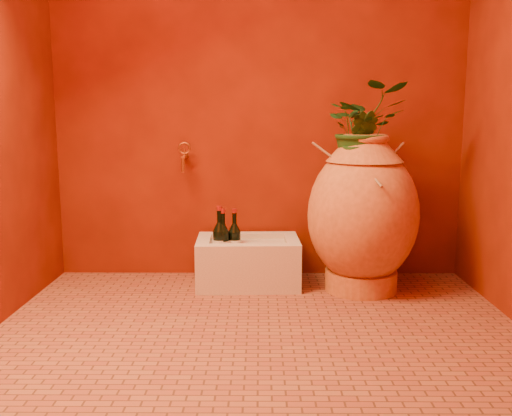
{
  "coord_description": "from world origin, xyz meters",
  "views": [
    {
      "loc": [
        0.01,
        -2.53,
        1.0
      ],
      "look_at": [
        -0.01,
        0.35,
        0.53
      ],
      "focal_mm": 40.0,
      "sensor_mm": 36.0,
      "label": 1
    }
  ],
  "objects_px": {
    "wine_bottle_b": "(235,242)",
    "wine_bottle_a": "(223,243)",
    "wall_tap": "(184,156)",
    "wine_bottle_c": "(220,242)",
    "stone_basin": "(248,263)",
    "amphora": "(363,214)"
  },
  "relations": [
    {
      "from": "wine_bottle_a",
      "to": "wine_bottle_c",
      "type": "bearing_deg",
      "value": -172.03
    },
    {
      "from": "amphora",
      "to": "wine_bottle_c",
      "type": "relative_size",
      "value": 2.72
    },
    {
      "from": "stone_basin",
      "to": "wine_bottle_b",
      "type": "distance_m",
      "value": 0.15
    },
    {
      "from": "wine_bottle_a",
      "to": "stone_basin",
      "type": "bearing_deg",
      "value": 22.08
    },
    {
      "from": "amphora",
      "to": "stone_basin",
      "type": "xyz_separation_m",
      "value": [
        -0.65,
        0.1,
        -0.31
      ]
    },
    {
      "from": "wine_bottle_b",
      "to": "wine_bottle_c",
      "type": "height_order",
      "value": "wine_bottle_c"
    },
    {
      "from": "amphora",
      "to": "stone_basin",
      "type": "bearing_deg",
      "value": 171.29
    },
    {
      "from": "wall_tap",
      "to": "wine_bottle_b",
      "type": "bearing_deg",
      "value": -30.02
    },
    {
      "from": "stone_basin",
      "to": "wall_tap",
      "type": "relative_size",
      "value": 3.45
    },
    {
      "from": "wine_bottle_c",
      "to": "wall_tap",
      "type": "relative_size",
      "value": 1.86
    },
    {
      "from": "wine_bottle_a",
      "to": "wall_tap",
      "type": "height_order",
      "value": "wall_tap"
    },
    {
      "from": "wine_bottle_a",
      "to": "wine_bottle_c",
      "type": "height_order",
      "value": "wine_bottle_c"
    },
    {
      "from": "stone_basin",
      "to": "wine_bottle_b",
      "type": "bearing_deg",
      "value": -166.35
    },
    {
      "from": "amphora",
      "to": "wine_bottle_a",
      "type": "xyz_separation_m",
      "value": [
        -0.8,
        0.04,
        -0.18
      ]
    },
    {
      "from": "stone_basin",
      "to": "wall_tap",
      "type": "xyz_separation_m",
      "value": [
        -0.39,
        0.16,
        0.62
      ]
    },
    {
      "from": "amphora",
      "to": "stone_basin",
      "type": "relative_size",
      "value": 1.46
    },
    {
      "from": "amphora",
      "to": "wine_bottle_a",
      "type": "distance_m",
      "value": 0.82
    },
    {
      "from": "amphora",
      "to": "wine_bottle_b",
      "type": "distance_m",
      "value": 0.76
    },
    {
      "from": "wine_bottle_b",
      "to": "wine_bottle_c",
      "type": "distance_m",
      "value": 0.09
    },
    {
      "from": "wine_bottle_b",
      "to": "wine_bottle_a",
      "type": "bearing_deg",
      "value": -148.9
    },
    {
      "from": "wine_bottle_b",
      "to": "wall_tap",
      "type": "bearing_deg",
      "value": 149.98
    },
    {
      "from": "wine_bottle_a",
      "to": "wine_bottle_c",
      "type": "relative_size",
      "value": 0.95
    }
  ]
}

